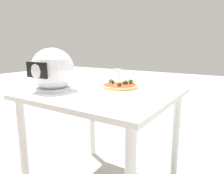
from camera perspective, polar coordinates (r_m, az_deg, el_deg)
dining_table at (r=1.34m, az=-2.20°, el=-5.23°), size 0.88×0.82×0.71m
pizza_plate at (r=1.36m, az=2.16°, el=-0.40°), size 0.29×0.29×0.01m
pizza at (r=1.36m, az=2.21°, el=0.42°), size 0.24×0.24×0.05m
motorcycle_helmet at (r=1.36m, az=-16.14°, el=4.46°), size 0.27×0.27×0.27m
drinking_glass at (r=1.63m, az=1.34°, el=3.15°), size 0.07×0.07×0.11m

